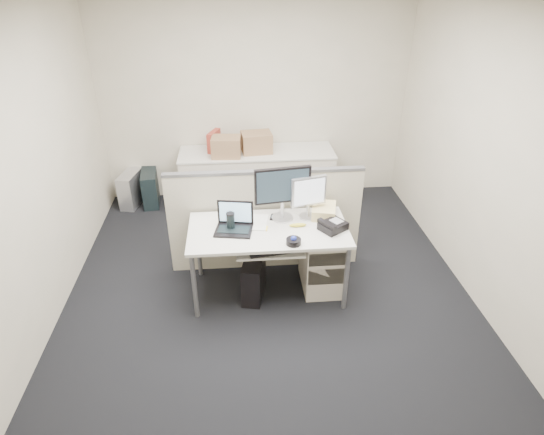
{
  "coord_description": "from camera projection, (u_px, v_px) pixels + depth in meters",
  "views": [
    {
      "loc": [
        -0.28,
        -3.63,
        2.94
      ],
      "look_at": [
        0.05,
        0.15,
        0.76
      ],
      "focal_mm": 30.0,
      "sensor_mm": 36.0,
      "label": 1
    }
  ],
  "objects": [
    {
      "name": "cubicle_partition",
      "position": [
        265.0,
        221.0,
        4.73
      ],
      "size": [
        2.0,
        0.06,
        1.1
      ],
      "primitive_type": "cube",
      "color": "#A8A48D",
      "rests_on": "floor"
    },
    {
      "name": "cardboard_box_left",
      "position": [
        226.0,
        148.0,
        5.73
      ],
      "size": [
        0.38,
        0.3,
        0.27
      ],
      "primitive_type": "cube",
      "rotation": [
        0.0,
        0.0,
        -0.07
      ],
      "color": "#906F4C",
      "rests_on": "back_counter"
    },
    {
      "name": "cellphone",
      "position": [
        273.0,
        217.0,
        4.43
      ],
      "size": [
        0.08,
        0.12,
        0.01
      ],
      "primitive_type": "cube",
      "rotation": [
        0.0,
        0.0,
        -0.25
      ],
      "color": "black",
      "rests_on": "desk"
    },
    {
      "name": "manila_folders",
      "position": [
        324.0,
        211.0,
        4.45
      ],
      "size": [
        0.28,
        0.33,
        0.11
      ],
      "primitive_type": "cube",
      "rotation": [
        0.0,
        0.0,
        -0.23
      ],
      "color": "#D1B679",
      "rests_on": "desk"
    },
    {
      "name": "drawer_pedestal",
      "position": [
        323.0,
        258.0,
        4.55
      ],
      "size": [
        0.4,
        0.55,
        0.65
      ],
      "primitive_type": "cube",
      "color": "beige",
      "rests_on": "floor"
    },
    {
      "name": "wall_left",
      "position": [
        30.0,
        176.0,
        3.8
      ],
      "size": [
        0.02,
        4.5,
        2.7
      ],
      "primitive_type": "cube",
      "color": "#B9B39C",
      "rests_on": "ground"
    },
    {
      "name": "paper_stack",
      "position": [
        255.0,
        222.0,
        4.35
      ],
      "size": [
        0.28,
        0.33,
        0.01
      ],
      "primitive_type": "cube",
      "rotation": [
        0.0,
        0.0,
        -0.17
      ],
      "color": "white",
      "rests_on": "desk"
    },
    {
      "name": "cardboard_box_right",
      "position": [
        257.0,
        143.0,
        5.87
      ],
      "size": [
        0.41,
        0.33,
        0.27
      ],
      "primitive_type": "cube",
      "rotation": [
        0.0,
        0.0,
        0.1
      ],
      "color": "#906F4C",
      "rests_on": "back_counter"
    },
    {
      "name": "red_binder",
      "position": [
        214.0,
        142.0,
        5.91
      ],
      "size": [
        0.18,
        0.3,
        0.28
      ],
      "primitive_type": "cube",
      "rotation": [
        0.0,
        0.0,
        -0.39
      ],
      "color": "maroon",
      "rests_on": "back_counter"
    },
    {
      "name": "pc_tower_spare_silver",
      "position": [
        132.0,
        189.0,
        6.14
      ],
      "size": [
        0.29,
        0.51,
        0.45
      ],
      "primitive_type": "cube",
      "rotation": [
        0.0,
        0.0,
        -0.21
      ],
      "color": "#B7B7BC",
      "rests_on": "floor"
    },
    {
      "name": "wall_back",
      "position": [
        255.0,
        98.0,
        5.9
      ],
      "size": [
        4.0,
        0.02,
        2.7
      ],
      "primitive_type": "cube",
      "color": "#B9B39C",
      "rests_on": "ground"
    },
    {
      "name": "wall_right",
      "position": [
        489.0,
        160.0,
        4.1
      ],
      "size": [
        0.02,
        4.5,
        2.7
      ],
      "primitive_type": "cube",
      "color": "#B9B39C",
      "rests_on": "ground"
    },
    {
      "name": "laptop",
      "position": [
        233.0,
        220.0,
        4.16
      ],
      "size": [
        0.38,
        0.31,
        0.25
      ],
      "primitive_type": "cube",
      "rotation": [
        0.0,
        0.0,
        -0.18
      ],
      "color": "black",
      "rests_on": "desk"
    },
    {
      "name": "back_counter",
      "position": [
        257.0,
        178.0,
        6.11
      ],
      "size": [
        2.0,
        0.6,
        0.72
      ],
      "primitive_type": "cube",
      "color": "beige",
      "rests_on": "floor"
    },
    {
      "name": "monitor_main",
      "position": [
        283.0,
        194.0,
        4.29
      ],
      "size": [
        0.56,
        0.28,
        0.54
      ],
      "primitive_type": "cube",
      "rotation": [
        0.0,
        0.0,
        0.13
      ],
      "color": "black",
      "rests_on": "desk"
    },
    {
      "name": "pc_tower_spare_dark",
      "position": [
        150.0,
        188.0,
        6.16
      ],
      "size": [
        0.25,
        0.51,
        0.46
      ],
      "primitive_type": "cube",
      "rotation": [
        0.0,
        0.0,
        0.11
      ],
      "color": "black",
      "rests_on": "floor"
    },
    {
      "name": "banana",
      "position": [
        298.0,
        225.0,
        4.28
      ],
      "size": [
        0.17,
        0.04,
        0.04
      ],
      "primitive_type": "ellipsoid",
      "rotation": [
        0.0,
        0.0,
        0.01
      ],
      "color": "#F8E746",
      "rests_on": "desk"
    },
    {
      "name": "wall_front",
      "position": [
        308.0,
        372.0,
        2.01
      ],
      "size": [
        4.0,
        0.02,
        2.7
      ],
      "primitive_type": "cube",
      "color": "#B9B39C",
      "rests_on": "ground"
    },
    {
      "name": "monitor_small",
      "position": [
        308.0,
        198.0,
        4.34
      ],
      "size": [
        0.38,
        0.25,
        0.43
      ],
      "primitive_type": "cube",
      "rotation": [
        0.0,
        0.0,
        0.24
      ],
      "color": "#B7B7BC",
      "rests_on": "desk"
    },
    {
      "name": "desk_phone",
      "position": [
        333.0,
        226.0,
        4.23
      ],
      "size": [
        0.3,
        0.29,
        0.07
      ],
      "primitive_type": "cube",
      "rotation": [
        0.0,
        0.0,
        0.59
      ],
      "color": "black",
      "rests_on": "desk"
    },
    {
      "name": "travel_mug",
      "position": [
        231.0,
        222.0,
        4.21
      ],
      "size": [
        0.08,
        0.08,
        0.16
      ],
      "primitive_type": "cylinder",
      "rotation": [
        0.0,
        0.0,
        -0.06
      ],
      "color": "black",
      "rests_on": "desk"
    },
    {
      "name": "pc_tower_desk",
      "position": [
        254.0,
        277.0,
        4.47
      ],
      "size": [
        0.27,
        0.48,
        0.42
      ],
      "primitive_type": "cube",
      "rotation": [
        0.0,
        0.0,
        -0.2
      ],
      "color": "black",
      "rests_on": "floor"
    },
    {
      "name": "floor",
      "position": [
        269.0,
        290.0,
        4.63
      ],
      "size": [
        4.0,
        4.5,
        0.01
      ],
      "primitive_type": "cube",
      "color": "black",
      "rests_on": "ground"
    },
    {
      "name": "trackball",
      "position": [
        294.0,
        242.0,
        4.02
      ],
      "size": [
        0.17,
        0.17,
        0.05
      ],
      "primitive_type": "cylinder",
      "rotation": [
        0.0,
        0.0,
        -0.33
      ],
      "color": "black",
      "rests_on": "desk"
    },
    {
      "name": "keyboard",
      "position": [
        274.0,
        249.0,
        4.12
      ],
      "size": [
        0.49,
        0.24,
        0.03
      ],
      "primitive_type": "cube",
      "rotation": [
        0.0,
        0.0,
        0.16
      ],
      "color": "black",
      "rests_on": "keyboard_tray"
    },
    {
      "name": "sticky_pad",
      "position": [
        263.0,
        228.0,
        4.25
      ],
      "size": [
        0.1,
        0.1,
        0.01
      ],
      "primitive_type": "cube",
      "rotation": [
        0.0,
        0.0,
        -0.19
      ],
      "color": "#FFDD48",
      "rests_on": "desk"
    },
    {
      "name": "keyboard_tray",
      "position": [
        270.0,
        249.0,
        4.16
      ],
      "size": [
        0.62,
        0.32,
        0.02
      ],
      "primitive_type": "cube",
      "color": "silver",
      "rests_on": "desk"
    },
    {
      "name": "desk",
      "position": [
        268.0,
        235.0,
        4.29
      ],
      "size": [
        1.5,
        0.75,
        0.73
      ],
      "color": "silver",
      "rests_on": "floor"
    }
  ]
}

